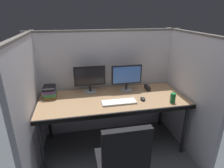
# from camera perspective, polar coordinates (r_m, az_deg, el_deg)

# --- Properties ---
(ground_plane) EXTENTS (8.00, 8.00, 0.00)m
(ground_plane) POSITION_cam_1_polar(r_m,az_deg,el_deg) (2.64, 1.64, -21.81)
(ground_plane) COLOR #4C5156
(cubicle_partition_rear) EXTENTS (2.21, 0.06, 1.57)m
(cubicle_partition_rear) POSITION_cam_1_polar(r_m,az_deg,el_deg) (2.85, -1.59, 0.36)
(cubicle_partition_rear) COLOR silver
(cubicle_partition_rear) RESTS_ON ground
(cubicle_partition_left) EXTENTS (0.06, 1.41, 1.57)m
(cubicle_partition_left) POSITION_cam_1_polar(r_m,az_deg,el_deg) (2.37, -23.59, -5.97)
(cubicle_partition_left) COLOR silver
(cubicle_partition_left) RESTS_ON ground
(cubicle_partition_right) EXTENTS (0.06, 1.41, 1.57)m
(cubicle_partition_right) POSITION_cam_1_polar(r_m,az_deg,el_deg) (2.73, 21.62, -2.16)
(cubicle_partition_right) COLOR silver
(cubicle_partition_right) RESTS_ON ground
(desk) EXTENTS (1.90, 0.80, 0.74)m
(desk) POSITION_cam_1_polar(r_m,az_deg,el_deg) (2.48, 0.29, -5.47)
(desk) COLOR #997551
(desk) RESTS_ON ground
(monitor_left) EXTENTS (0.43, 0.17, 0.37)m
(monitor_left) POSITION_cam_1_polar(r_m,az_deg,el_deg) (2.59, -6.81, 1.96)
(monitor_left) COLOR gray
(monitor_left) RESTS_ON desk
(monitor_right) EXTENTS (0.43, 0.17, 0.37)m
(monitor_right) POSITION_cam_1_polar(r_m,az_deg,el_deg) (2.64, 4.48, 2.43)
(monitor_right) COLOR gray
(monitor_right) RESTS_ON desk
(keyboard_main) EXTENTS (0.43, 0.15, 0.02)m
(keyboard_main) POSITION_cam_1_polar(r_m,az_deg,el_deg) (2.34, 2.13, -5.54)
(keyboard_main) COLOR silver
(keyboard_main) RESTS_ON desk
(computer_mouse) EXTENTS (0.06, 0.10, 0.04)m
(computer_mouse) POSITION_cam_1_polar(r_m,az_deg,el_deg) (2.44, 9.36, -4.48)
(computer_mouse) COLOR black
(computer_mouse) RESTS_ON desk
(book_stack) EXTENTS (0.16, 0.22, 0.15)m
(book_stack) POSITION_cam_1_polar(r_m,az_deg,el_deg) (2.60, -18.36, -2.26)
(book_stack) COLOR olive
(book_stack) RESTS_ON desk
(red_stapler) EXTENTS (0.04, 0.15, 0.06)m
(red_stapler) POSITION_cam_1_polar(r_m,az_deg,el_deg) (2.77, 10.72, -1.11)
(red_stapler) COLOR black
(red_stapler) RESTS_ON desk
(soda_can) EXTENTS (0.07, 0.07, 0.12)m
(soda_can) POSITION_cam_1_polar(r_m,az_deg,el_deg) (2.45, 18.05, -4.06)
(soda_can) COLOR #197233
(soda_can) RESTS_ON desk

